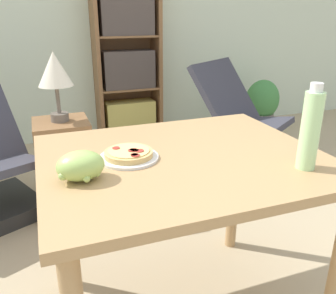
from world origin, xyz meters
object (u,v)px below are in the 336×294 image
bookshelf (128,67)px  potted_plant_floor (262,105)px  drink_bottle (310,130)px  lounge_chair_far (241,133)px  grape_bunch (81,166)px  side_table (66,167)px  pizza_on_plate (129,155)px  table_lamp (55,72)px

bookshelf → potted_plant_floor: size_ratio=2.71×
drink_bottle → lounge_chair_far: 1.92m
grape_bunch → bookshelf: size_ratio=0.10×
lounge_chair_far → side_table: bearing=157.2°
pizza_on_plate → table_lamp: (-0.18, 1.07, 0.15)m
drink_bottle → bookshelf: 2.68m
lounge_chair_far → bookshelf: bookshelf is taller
pizza_on_plate → grape_bunch: 0.22m
drink_bottle → table_lamp: bearing=118.3°
pizza_on_plate → side_table: size_ratio=0.34×
grape_bunch → drink_bottle: (0.74, -0.17, 0.09)m
pizza_on_plate → side_table: 1.18m
lounge_chair_far → bookshelf: size_ratio=0.63×
grape_bunch → side_table: grape_bunch is taller
grape_bunch → potted_plant_floor: (2.21, 2.19, -0.51)m
potted_plant_floor → table_lamp: bearing=-155.5°
lounge_chair_far → potted_plant_floor: 1.00m
pizza_on_plate → bookshelf: (0.60, 2.39, -0.03)m
table_lamp → potted_plant_floor: bearing=24.5°
drink_bottle → side_table: bearing=118.3°
pizza_on_plate → drink_bottle: drink_bottle is taller
pizza_on_plate → table_lamp: bearing=99.4°
drink_bottle → potted_plant_floor: drink_bottle is taller
potted_plant_floor → grape_bunch: bearing=-135.3°
grape_bunch → table_lamp: bearing=89.6°
drink_bottle → side_table: size_ratio=0.46×
grape_bunch → drink_bottle: size_ratio=0.52×
pizza_on_plate → bookshelf: bearing=76.0°
pizza_on_plate → potted_plant_floor: 2.94m
pizza_on_plate → lounge_chair_far: bearing=45.5°
pizza_on_plate → lounge_chair_far: size_ratio=0.22×
bookshelf → potted_plant_floor: bookshelf is taller
table_lamp → potted_plant_floor: size_ratio=0.73×
pizza_on_plate → grape_bunch: (-0.19, -0.11, 0.03)m
lounge_chair_far → potted_plant_floor: bearing=12.3°
grape_bunch → side_table: size_ratio=0.24×
pizza_on_plate → bookshelf: 2.46m
bookshelf → side_table: bearing=-120.3°
grape_bunch → bookshelf: 2.62m
lounge_chair_far → table_lamp: size_ratio=2.33×
table_lamp → pizza_on_plate: bearing=-80.6°
drink_bottle → table_lamp: drink_bottle is taller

